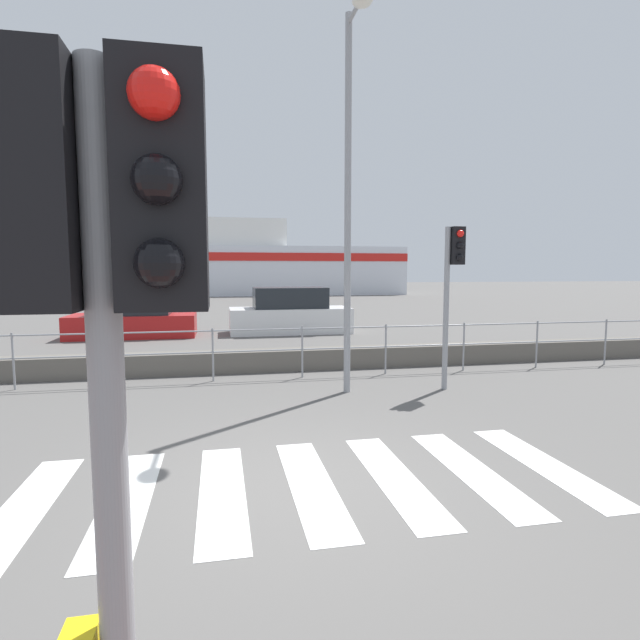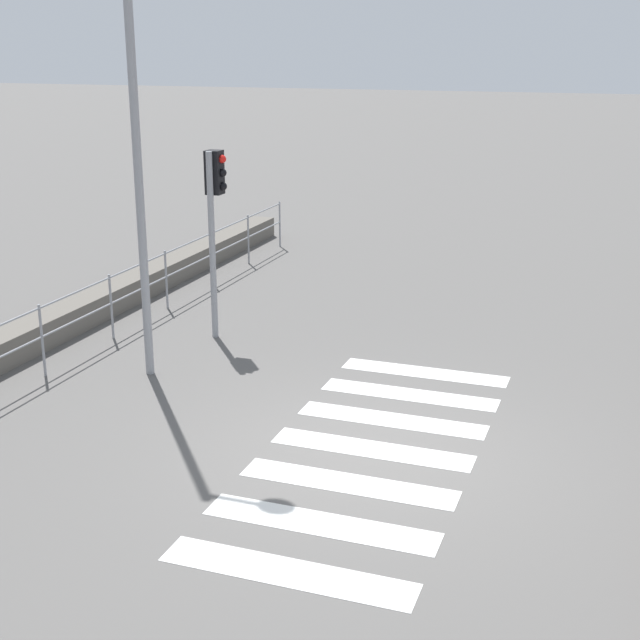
# 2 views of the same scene
# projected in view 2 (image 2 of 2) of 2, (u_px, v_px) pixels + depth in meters

# --- Properties ---
(ground_plane) EXTENTS (160.00, 160.00, 0.00)m
(ground_plane) POSITION_uv_depth(u_px,v_px,m) (369.00, 454.00, 10.34)
(ground_plane) COLOR #565451
(crosswalk) EXTENTS (5.85, 2.40, 0.01)m
(crosswalk) POSITION_uv_depth(u_px,v_px,m) (372.00, 449.00, 10.46)
(crosswalk) COLOR silver
(crosswalk) RESTS_ON ground_plane
(traffic_light_far) EXTENTS (0.34, 0.32, 2.98)m
(traffic_light_far) POSITION_uv_depth(u_px,v_px,m) (214.00, 202.00, 13.90)
(traffic_light_far) COLOR gray
(traffic_light_far) RESTS_ON ground_plane
(streetlamp) EXTENTS (0.32, 1.09, 6.52)m
(streetlamp) POSITION_uv_depth(u_px,v_px,m) (145.00, 88.00, 11.62)
(streetlamp) COLOR gray
(streetlamp) RESTS_ON ground_plane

